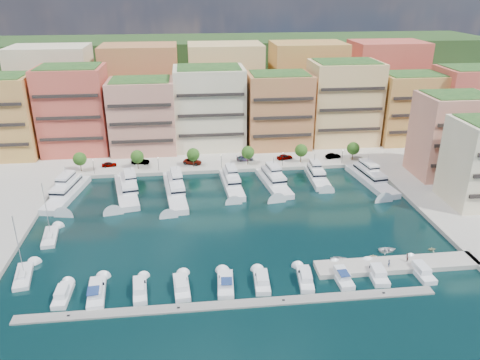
{
  "coord_description": "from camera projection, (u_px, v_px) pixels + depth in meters",
  "views": [
    {
      "loc": [
        -8.93,
        -94.83,
        50.96
      ],
      "look_at": [
        3.04,
        10.26,
        6.0
      ],
      "focal_mm": 35.0,
      "sensor_mm": 36.0,
      "label": 1
    }
  ],
  "objects": [
    {
      "name": "sailboat_1",
      "position": [
        50.0,
        237.0,
        100.39
      ],
      "size": [
        3.91,
        9.16,
        13.2
      ],
      "color": "silver",
      "rests_on": "ground"
    },
    {
      "name": "apartment_7",
      "position": [
        469.0,
        105.0,
        154.99
      ],
      "size": [
        22.0,
        16.5,
        24.8
      ],
      "color": "#CF5645",
      "rests_on": "north_quay"
    },
    {
      "name": "cruiser_0",
      "position": [
        63.0,
        295.0,
        81.55
      ],
      "size": [
        2.53,
        7.28,
        2.55
      ],
      "color": "white",
      "rests_on": "ground"
    },
    {
      "name": "tree_0",
      "position": [
        80.0,
        159.0,
        132.19
      ],
      "size": [
        3.8,
        3.8,
        5.65
      ],
      "color": "#473323",
      "rests_on": "north_quay"
    },
    {
      "name": "tree_2",
      "position": [
        193.0,
        155.0,
        135.52
      ],
      "size": [
        3.8,
        3.8,
        5.65
      ],
      "color": "#473323",
      "rests_on": "north_quay"
    },
    {
      "name": "finger_pier",
      "position": [
        397.0,
        267.0,
        90.58
      ],
      "size": [
        32.0,
        5.0,
        2.0
      ],
      "primitive_type": "cube",
      "color": "#9E998E",
      "rests_on": "ground"
    },
    {
      "name": "sailboat_0",
      "position": [
        23.0,
        277.0,
        87.04
      ],
      "size": [
        4.28,
        9.07,
        13.2
      ],
      "color": "silver",
      "rests_on": "ground"
    },
    {
      "name": "lamppost_3",
      "position": [
        283.0,
        157.0,
        136.48
      ],
      "size": [
        0.3,
        0.3,
        4.2
      ],
      "color": "black",
      "rests_on": "north_quay"
    },
    {
      "name": "lamppost_0",
      "position": [
        93.0,
        164.0,
        130.86
      ],
      "size": [
        0.3,
        0.3,
        4.2
      ],
      "color": "black",
      "rests_on": "north_quay"
    },
    {
      "name": "north_quay",
      "position": [
        215.0,
        139.0,
        164.27
      ],
      "size": [
        220.0,
        64.0,
        2.0
      ],
      "primitive_type": "cube",
      "color": "#9E998E",
      "rests_on": "ground"
    },
    {
      "name": "ground",
      "position": [
        232.0,
        222.0,
        107.57
      ],
      "size": [
        400.0,
        400.0,
        0.0
      ],
      "primitive_type": "plane",
      "color": "black",
      "rests_on": "ground"
    },
    {
      "name": "cruiser_2",
      "position": [
        140.0,
        290.0,
        82.92
      ],
      "size": [
        3.11,
        8.08,
        2.55
      ],
      "color": "white",
      "rests_on": "ground"
    },
    {
      "name": "tree_1",
      "position": [
        137.0,
        157.0,
        133.85
      ],
      "size": [
        3.8,
        3.8,
        5.65
      ],
      "color": "#473323",
      "rests_on": "north_quay"
    },
    {
      "name": "tree_4",
      "position": [
        301.0,
        150.0,
        138.85
      ],
      "size": [
        3.8,
        3.8,
        5.65
      ],
      "color": "#473323",
      "rests_on": "north_quay"
    },
    {
      "name": "yacht_2",
      "position": [
        175.0,
        189.0,
        121.89
      ],
      "size": [
        7.05,
        25.03,
        7.3
      ],
      "color": "silver",
      "rests_on": "ground"
    },
    {
      "name": "backblock_0",
      "position": [
        55.0,
        90.0,
        163.25
      ],
      "size": [
        26.0,
        18.0,
        30.0
      ],
      "primitive_type": "cube",
      "color": "#FAE5C1",
      "rests_on": "north_quay"
    },
    {
      "name": "yacht_0",
      "position": [
        67.0,
        191.0,
        120.37
      ],
      "size": [
        8.67,
        22.01,
        7.3
      ],
      "color": "silver",
      "rests_on": "ground"
    },
    {
      "name": "cruiser_9",
      "position": [
        420.0,
        271.0,
        88.35
      ],
      "size": [
        2.97,
        8.2,
        2.55
      ],
      "color": "white",
      "rests_on": "ground"
    },
    {
      "name": "cruiser_1",
      "position": [
        97.0,
        293.0,
        82.1
      ],
      "size": [
        3.68,
        9.33,
        2.66
      ],
      "color": "white",
      "rests_on": "ground"
    },
    {
      "name": "car_0",
      "position": [
        109.0,
        164.0,
        136.71
      ],
      "size": [
        4.39,
        2.25,
        1.43
      ],
      "primitive_type": "imported",
      "rotation": [
        0.0,
        0.0,
        1.71
      ],
      "color": "gray",
      "rests_on": "north_quay"
    },
    {
      "name": "cruiser_8",
      "position": [
        377.0,
        274.0,
        87.47
      ],
      "size": [
        3.33,
        7.66,
        2.55
      ],
      "color": "white",
      "rests_on": "ground"
    },
    {
      "name": "apartment_6",
      "position": [
        409.0,
        108.0,
        155.13
      ],
      "size": [
        20.0,
        15.5,
        22.8
      ],
      "color": "gold",
      "rests_on": "north_quay"
    },
    {
      "name": "person_1",
      "position": [
        407.0,
        257.0,
        90.34
      ],
      "size": [
        1.02,
        1.0,
        1.66
      ],
      "primitive_type": "imported",
      "rotation": [
        0.0,
        0.0,
        3.87
      ],
      "color": "#4B302D",
      "rests_on": "finger_pier"
    },
    {
      "name": "apartment_4",
      "position": [
        278.0,
        110.0,
        150.35
      ],
      "size": [
        20.0,
        15.5,
        23.8
      ],
      "color": "#B37F43",
      "rests_on": "north_quay"
    },
    {
      "name": "tree_3",
      "position": [
        248.0,
        152.0,
        137.18
      ],
      "size": [
        3.8,
        3.8,
        5.65
      ],
      "color": "#473323",
      "rests_on": "north_quay"
    },
    {
      "name": "lamppost_2",
      "position": [
        221.0,
        159.0,
        134.61
      ],
      "size": [
        0.3,
        0.3,
        4.2
      ],
      "color": "black",
      "rests_on": "north_quay"
    },
    {
      "name": "yacht_3",
      "position": [
        231.0,
        182.0,
        125.82
      ],
      "size": [
        5.46,
        19.3,
        7.3
      ],
      "color": "silver",
      "rests_on": "ground"
    },
    {
      "name": "cruiser_5",
      "position": [
        262.0,
        282.0,
        85.2
      ],
      "size": [
        3.14,
        7.5,
        2.55
      ],
      "color": "white",
      "rests_on": "ground"
    },
    {
      "name": "backblock_3",
      "position": [
        306.0,
        84.0,
        172.62
      ],
      "size": [
        26.0,
        18.0,
        30.0
      ],
      "primitive_type": "cube",
      "color": "gold",
      "rests_on": "north_quay"
    },
    {
      "name": "backblock_1",
      "position": [
        142.0,
        88.0,
        166.38
      ],
      "size": [
        26.0,
        18.0,
        30.0
      ],
      "primitive_type": "cube",
      "color": "#B37F43",
      "rests_on": "north_quay"
    },
    {
      "name": "lamppost_1",
      "position": [
        158.0,
        162.0,
        132.73
      ],
      "size": [
        0.3,
        0.3,
        4.2
      ],
      "color": "black",
      "rests_on": "north_quay"
    },
    {
      "name": "yacht_1",
      "position": [
        127.0,
        189.0,
        121.81
      ],
      "size": [
        8.78,
        22.29,
        7.3
      ],
      "color": "silver",
      "rests_on": "ground"
    },
    {
      "name": "cruiser_6",
      "position": [
        305.0,
        279.0,
        86.04
      ],
      "size": [
        3.3,
        8.15,
        2.55
      ],
      "color": "white",
      "rests_on": "ground"
    },
    {
      "name": "apartment_2",
      "position": [
        143.0,
        116.0,
        146.07
      ],
      "size": [
        20.0,
        15.5,
        22.8
      ],
      "color": "tan",
      "rests_on": "north_quay"
    },
    {
      "name": "tree_5",
      "position": [
        353.0,
        148.0,
        140.51
      ],
      "size": [
        3.8,
        3.8,
        5.65
      ],
      "color": "#473323",
      "rests_on": "north_quay"
    },
    {
      "name": "apartment_3",
      "position": [
        210.0,
        108.0,
        149.5
      ],
      "size": [
        22.0,
        16.5,
        25.8
      ],
      "color": "#FAE5C1",
      "rests_on": "north_quay"
    },
    {
      "name": "car_5",
      "position": [
        333.0,
        156.0,
        143.22
      ],
      "size": [
        4.83,
        2.42,
        1.52
      ],
      "primitive_type": "imported",
      "rotation": [
        0.0,
        0.0,
        1.75
      ],
      "color": "gray",
      "rests_on": "north_quay"
    },
    {
      "name": "cruiser_4",
      "position": [
        226.0,
        284.0,
        84.48
      ],
      "size": [
        3.33,
        8.13,
        2.66
      ],
      "color": "white",
      "rests_on": "ground"
    },
    {
      "name": "backblock_2",
      "position": [
        226.0,
        86.0,
        169.5
      ],
      "size": [
        26.0,
        18.0,
        30.0
      ],
      "primitive_type": "cube",
      "color": "#EFBD7E",
      "rests_on": "north_quay"
    },
    {
      "name": "yacht_4",
      "position": [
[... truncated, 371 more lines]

